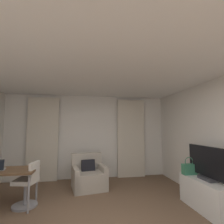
# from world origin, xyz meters

# --- Properties ---
(wall_window) EXTENTS (5.12, 0.06, 2.60)m
(wall_window) POSITION_xyz_m (0.00, 3.03, 1.30)
(wall_window) COLOR silver
(wall_window) RESTS_ON ground
(ceiling) EXTENTS (5.12, 6.12, 0.06)m
(ceiling) POSITION_xyz_m (0.00, 0.00, 2.63)
(ceiling) COLOR white
(ceiling) RESTS_ON wall_left
(curtain_left_panel) EXTENTS (0.90, 0.06, 2.50)m
(curtain_left_panel) POSITION_xyz_m (-1.38, 2.90, 1.25)
(curtain_left_panel) COLOR beige
(curtain_left_panel) RESTS_ON ground
(curtain_right_panel) EXTENTS (0.90, 0.06, 2.50)m
(curtain_right_panel) POSITION_xyz_m (1.38, 2.90, 1.25)
(curtain_right_panel) COLOR beige
(curtain_right_panel) RESTS_ON ground
(armchair) EXTENTS (0.95, 0.92, 0.87)m
(armchair) POSITION_xyz_m (-0.02, 2.12, 0.29)
(armchair) COLOR #B2A899
(armchair) RESTS_ON ground
(desk) EXTENTS (1.28, 0.68, 0.74)m
(desk) POSITION_xyz_m (-1.77, 1.28, 0.68)
(desk) COLOR brown
(desk) RESTS_ON ground
(desk_chair) EXTENTS (0.48, 0.48, 0.88)m
(desk_chair) POSITION_xyz_m (-1.29, 1.29, 0.39)
(desk_chair) COLOR gray
(desk_chair) RESTS_ON ground
(tv_console) EXTENTS (0.49, 1.13, 0.58)m
(tv_console) POSITION_xyz_m (2.19, 0.49, 0.29)
(tv_console) COLOR white
(tv_console) RESTS_ON ground
(tv_flatscreen) EXTENTS (0.20, 1.02, 0.64)m
(tv_flatscreen) POSITION_xyz_m (2.19, 0.47, 0.88)
(tv_flatscreen) COLOR #333338
(tv_flatscreen) RESTS_ON tv_console
(handbag_primary) EXTENTS (0.30, 0.14, 0.37)m
(handbag_primary) POSITION_xyz_m (2.09, 0.89, 0.70)
(handbag_primary) COLOR #387F5B
(handbag_primary) RESTS_ON tv_console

